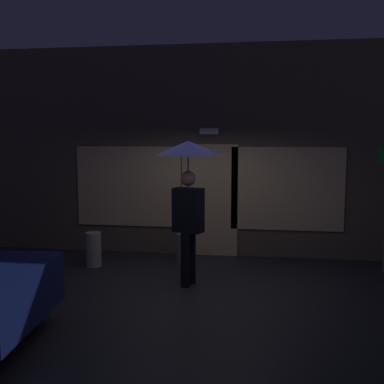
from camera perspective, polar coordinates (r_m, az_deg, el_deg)
name	(u,v)px	position (r m, az deg, el deg)	size (l,w,h in m)	color
ground_plane	(193,290)	(7.29, 0.17, -11.96)	(18.00, 18.00, 0.00)	#26262B
building_facade	(211,152)	(9.24, 2.31, 4.86)	(10.97, 0.48, 4.11)	brown
person_with_umbrella	(188,175)	(7.20, -0.48, 2.14)	(1.03, 1.03, 2.28)	black
sidewalk_bollard	(182,248)	(8.74, -1.23, -6.90)	(0.22, 0.22, 0.55)	slate
sidewalk_bollard_2	(93,249)	(8.69, -11.98, -6.89)	(0.28, 0.28, 0.62)	#B2A899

